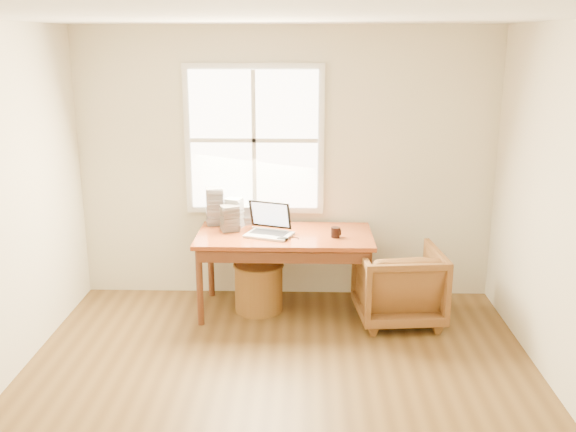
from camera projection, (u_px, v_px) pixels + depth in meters
The scene contains 11 objects.
room_shell at pixel (273, 224), 4.13m from camera, with size 4.04×4.54×2.64m.
desk at pixel (285, 236), 5.86m from camera, with size 1.60×0.80×0.04m, color brown.
armchair at pixel (398, 284), 5.75m from camera, with size 0.73×0.75×0.69m, color brown.
wicker_stool at pixel (259, 287), 6.01m from camera, with size 0.45×0.45×0.45m, color brown.
laptop at pixel (269, 219), 5.76m from camera, with size 0.43×0.45×0.32m, color #B6B9BD, non-canonical shape.
mouse at pixel (282, 239), 5.65m from camera, with size 0.11×0.06×0.04m, color black.
coffee_mug at pixel (335, 232), 5.75m from camera, with size 0.08×0.08×0.09m, color black.
cd_stack_a at pixel (234, 213), 6.03m from camera, with size 0.14×0.13×0.28m, color silver.
cd_stack_b at pixel (230, 218), 5.92m from camera, with size 0.15×0.14×0.24m, color #28282D.
cd_stack_c at pixel (215, 207), 6.11m from camera, with size 0.16×0.14×0.36m, color #A8A8B6.
cd_stack_d at pixel (249, 214), 6.17m from camera, with size 0.14×0.13×0.18m, color silver.
Camera 1 is at (0.18, -3.80, 2.46)m, focal length 40.00 mm.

